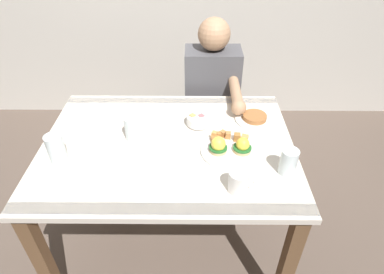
{
  "coord_description": "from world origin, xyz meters",
  "views": [
    {
      "loc": [
        0.13,
        -1.22,
        1.71
      ],
      "look_at": [
        0.12,
        0.0,
        0.78
      ],
      "focal_mm": 30.61,
      "sensor_mm": 36.0,
      "label": 1
    }
  ],
  "objects_px": {
    "fruit_bowl": "(198,120)",
    "water_glass_extra": "(57,150)",
    "side_plate": "(254,118)",
    "diner_person": "(212,96)",
    "dining_table": "(169,160)",
    "water_glass_far": "(288,163)",
    "water_glass_near": "(133,130)",
    "eggs_benedict_plate": "(229,147)",
    "fork": "(110,159)",
    "coffee_mug": "(239,181)"
  },
  "relations": [
    {
      "from": "dining_table",
      "to": "water_glass_far",
      "type": "distance_m",
      "value": 0.58
    },
    {
      "from": "fruit_bowl",
      "to": "side_plate",
      "type": "height_order",
      "value": "fruit_bowl"
    },
    {
      "from": "eggs_benedict_plate",
      "to": "diner_person",
      "type": "distance_m",
      "value": 0.67
    },
    {
      "from": "water_glass_extra",
      "to": "diner_person",
      "type": "bearing_deg",
      "value": 45.14
    },
    {
      "from": "water_glass_far",
      "to": "water_glass_near",
      "type": "bearing_deg",
      "value": 161.34
    },
    {
      "from": "dining_table",
      "to": "water_glass_far",
      "type": "height_order",
      "value": "water_glass_far"
    },
    {
      "from": "fruit_bowl",
      "to": "water_glass_extra",
      "type": "height_order",
      "value": "water_glass_extra"
    },
    {
      "from": "dining_table",
      "to": "side_plate",
      "type": "xyz_separation_m",
      "value": [
        0.44,
        0.2,
        0.12
      ]
    },
    {
      "from": "coffee_mug",
      "to": "water_glass_near",
      "type": "bearing_deg",
      "value": 144.3
    },
    {
      "from": "dining_table",
      "to": "water_glass_near",
      "type": "xyz_separation_m",
      "value": [
        -0.17,
        0.04,
        0.16
      ]
    },
    {
      "from": "fork",
      "to": "water_glass_extra",
      "type": "xyz_separation_m",
      "value": [
        -0.23,
        -0.01,
        0.06
      ]
    },
    {
      "from": "side_plate",
      "to": "diner_person",
      "type": "height_order",
      "value": "diner_person"
    },
    {
      "from": "coffee_mug",
      "to": "diner_person",
      "type": "height_order",
      "value": "diner_person"
    },
    {
      "from": "water_glass_far",
      "to": "water_glass_extra",
      "type": "distance_m",
      "value": 1.0
    },
    {
      "from": "fruit_bowl",
      "to": "diner_person",
      "type": "height_order",
      "value": "diner_person"
    },
    {
      "from": "dining_table",
      "to": "diner_person",
      "type": "height_order",
      "value": "diner_person"
    },
    {
      "from": "coffee_mug",
      "to": "fork",
      "type": "bearing_deg",
      "value": 161.56
    },
    {
      "from": "water_glass_extra",
      "to": "diner_person",
      "type": "xyz_separation_m",
      "value": [
        0.72,
        0.72,
        -0.15
      ]
    },
    {
      "from": "fruit_bowl",
      "to": "water_glass_extra",
      "type": "distance_m",
      "value": 0.68
    },
    {
      "from": "eggs_benedict_plate",
      "to": "fruit_bowl",
      "type": "bearing_deg",
      "value": 123.48
    },
    {
      "from": "side_plate",
      "to": "dining_table",
      "type": "bearing_deg",
      "value": -156.0
    },
    {
      "from": "water_glass_far",
      "to": "water_glass_extra",
      "type": "relative_size",
      "value": 0.89
    },
    {
      "from": "water_glass_extra",
      "to": "diner_person",
      "type": "relative_size",
      "value": 0.12
    },
    {
      "from": "eggs_benedict_plate",
      "to": "side_plate",
      "type": "distance_m",
      "value": 0.3
    },
    {
      "from": "dining_table",
      "to": "water_glass_extra",
      "type": "height_order",
      "value": "water_glass_extra"
    },
    {
      "from": "dining_table",
      "to": "coffee_mug",
      "type": "xyz_separation_m",
      "value": [
        0.3,
        -0.3,
        0.16
      ]
    },
    {
      "from": "eggs_benedict_plate",
      "to": "fruit_bowl",
      "type": "distance_m",
      "value": 0.26
    },
    {
      "from": "side_plate",
      "to": "eggs_benedict_plate",
      "type": "bearing_deg",
      "value": -121.0
    },
    {
      "from": "side_plate",
      "to": "coffee_mug",
      "type": "bearing_deg",
      "value": -105.48
    },
    {
      "from": "water_glass_far",
      "to": "water_glass_extra",
      "type": "bearing_deg",
      "value": 175.91
    },
    {
      "from": "fruit_bowl",
      "to": "water_glass_far",
      "type": "distance_m",
      "value": 0.51
    },
    {
      "from": "coffee_mug",
      "to": "diner_person",
      "type": "bearing_deg",
      "value": 93.91
    },
    {
      "from": "eggs_benedict_plate",
      "to": "coffee_mug",
      "type": "height_order",
      "value": "coffee_mug"
    },
    {
      "from": "eggs_benedict_plate",
      "to": "water_glass_extra",
      "type": "bearing_deg",
      "value": -175.17
    },
    {
      "from": "water_glass_extra",
      "to": "coffee_mug",
      "type": "bearing_deg",
      "value": -12.8
    },
    {
      "from": "water_glass_near",
      "to": "water_glass_extra",
      "type": "distance_m",
      "value": 0.35
    },
    {
      "from": "fork",
      "to": "dining_table",
      "type": "bearing_deg",
      "value": 24.48
    },
    {
      "from": "coffee_mug",
      "to": "fork",
      "type": "height_order",
      "value": "coffee_mug"
    },
    {
      "from": "water_glass_far",
      "to": "water_glass_extra",
      "type": "xyz_separation_m",
      "value": [
        -1.0,
        0.07,
        0.01
      ]
    },
    {
      "from": "fruit_bowl",
      "to": "dining_table",
      "type": "bearing_deg",
      "value": -133.21
    },
    {
      "from": "water_glass_near",
      "to": "side_plate",
      "type": "height_order",
      "value": "water_glass_near"
    },
    {
      "from": "water_glass_far",
      "to": "side_plate",
      "type": "height_order",
      "value": "water_glass_far"
    },
    {
      "from": "water_glass_far",
      "to": "eggs_benedict_plate",
      "type": "bearing_deg",
      "value": 149.77
    },
    {
      "from": "fork",
      "to": "side_plate",
      "type": "distance_m",
      "value": 0.76
    },
    {
      "from": "dining_table",
      "to": "fruit_bowl",
      "type": "distance_m",
      "value": 0.25
    },
    {
      "from": "fork",
      "to": "diner_person",
      "type": "relative_size",
      "value": 0.14
    },
    {
      "from": "dining_table",
      "to": "eggs_benedict_plate",
      "type": "relative_size",
      "value": 4.44
    },
    {
      "from": "fruit_bowl",
      "to": "coffee_mug",
      "type": "height_order",
      "value": "coffee_mug"
    },
    {
      "from": "dining_table",
      "to": "fruit_bowl",
      "type": "bearing_deg",
      "value": 46.79
    },
    {
      "from": "fork",
      "to": "water_glass_far",
      "type": "relative_size",
      "value": 1.3
    }
  ]
}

